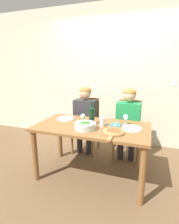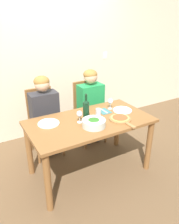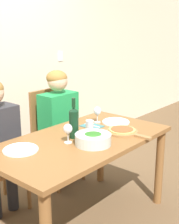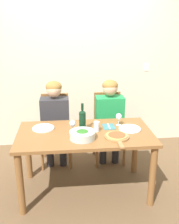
% 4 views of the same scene
% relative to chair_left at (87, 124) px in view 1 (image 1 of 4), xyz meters
% --- Properties ---
extents(ground_plane, '(40.00, 40.00, 0.00)m').
position_rel_chair_left_xyz_m(ground_plane, '(0.35, -0.77, -0.51)').
color(ground_plane, brown).
extents(back_wall, '(10.00, 0.06, 2.70)m').
position_rel_chair_left_xyz_m(back_wall, '(0.35, 0.59, 0.84)').
color(back_wall, beige).
rests_on(back_wall, ground).
extents(dining_table, '(1.51, 0.81, 0.76)m').
position_rel_chair_left_xyz_m(dining_table, '(0.35, -0.77, 0.13)').
color(dining_table, brown).
rests_on(dining_table, ground).
extents(chair_left, '(0.42, 0.42, 0.98)m').
position_rel_chair_left_xyz_m(chair_left, '(0.00, 0.00, 0.00)').
color(chair_left, brown).
rests_on(chair_left, ground).
extents(chair_right, '(0.42, 0.42, 0.98)m').
position_rel_chair_left_xyz_m(chair_right, '(0.75, 0.00, 0.00)').
color(chair_right, brown).
rests_on(chair_right, ground).
extents(person_woman, '(0.47, 0.51, 1.20)m').
position_rel_chair_left_xyz_m(person_woman, '(-0.00, -0.12, 0.21)').
color(person_woman, '#28282D').
rests_on(person_woman, ground).
extents(person_man, '(0.47, 0.51, 1.20)m').
position_rel_chair_left_xyz_m(person_man, '(0.75, -0.12, 0.21)').
color(person_man, '#28282D').
rests_on(person_man, ground).
extents(wine_bottle, '(0.08, 0.08, 0.33)m').
position_rel_chair_left_xyz_m(wine_bottle, '(0.33, -0.72, 0.38)').
color(wine_bottle, black).
rests_on(wine_bottle, dining_table).
extents(broccoli_bowl, '(0.27, 0.27, 0.09)m').
position_rel_chair_left_xyz_m(broccoli_bowl, '(0.31, -0.93, 0.29)').
color(broccoli_bowl, silver).
rests_on(broccoli_bowl, dining_table).
extents(dinner_plate_left, '(0.25, 0.25, 0.02)m').
position_rel_chair_left_xyz_m(dinner_plate_left, '(-0.12, -0.61, 0.26)').
color(dinner_plate_left, white).
rests_on(dinner_plate_left, dining_table).
extents(dinner_plate_right, '(0.25, 0.25, 0.02)m').
position_rel_chair_left_xyz_m(dinner_plate_right, '(0.87, -0.74, 0.26)').
color(dinner_plate_right, white).
rests_on(dinner_plate_right, dining_table).
extents(pizza_on_board, '(0.27, 0.41, 0.04)m').
position_rel_chair_left_xyz_m(pizza_on_board, '(0.68, -0.95, 0.26)').
color(pizza_on_board, '#9E7042').
rests_on(pizza_on_board, dining_table).
extents(wine_glass_left, '(0.07, 0.07, 0.15)m').
position_rel_chair_left_xyz_m(wine_glass_left, '(0.21, -0.76, 0.35)').
color(wine_glass_left, silver).
rests_on(wine_glass_left, dining_table).
extents(wine_glass_right, '(0.07, 0.07, 0.15)m').
position_rel_chair_left_xyz_m(wine_glass_right, '(0.77, -0.60, 0.35)').
color(wine_glass_right, silver).
rests_on(wine_glass_right, dining_table).
extents(water_tumbler, '(0.07, 0.07, 0.11)m').
position_rel_chair_left_xyz_m(water_tumbler, '(0.48, -0.75, 0.31)').
color(water_tumbler, silver).
rests_on(water_tumbler, dining_table).
extents(fork_on_napkin, '(0.14, 0.18, 0.01)m').
position_rel_chair_left_xyz_m(fork_on_napkin, '(0.64, -0.64, 0.25)').
color(fork_on_napkin, '#387075').
rests_on(fork_on_napkin, dining_table).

